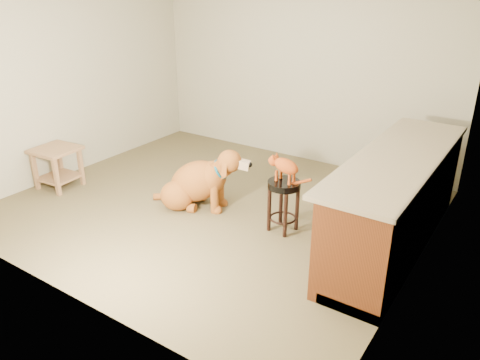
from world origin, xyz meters
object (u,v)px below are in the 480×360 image
Objects in this scene: wood_stool at (405,173)px; golden_retriever at (197,183)px; side_table at (57,162)px; tabby_kitten at (284,166)px; padded_stool at (284,196)px.

wood_stool is 2.42m from golden_retriever.
tabby_kitten is at bearing 11.85° from side_table.
tabby_kitten is at bearing 167.41° from padded_stool.
golden_retriever reaches higher than padded_stool.
tabby_kitten is (1.08, 0.05, 0.43)m from golden_retriever.
side_table is 1.87m from golden_retriever.
padded_stool is 0.32m from tabby_kitten.
side_table is (-3.69, -2.03, 0.00)m from wood_stool.
side_table is 0.45× the size of golden_retriever.
padded_stool is at bearing 11.76° from side_table.
wood_stool is 1.34× the size of tabby_kitten.
golden_retriever is at bearing -142.16° from wood_stool.
tabby_kitten reaches higher than side_table.
wood_stool is 0.55× the size of golden_retriever.
padded_stool is 1.14× the size of tabby_kitten.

